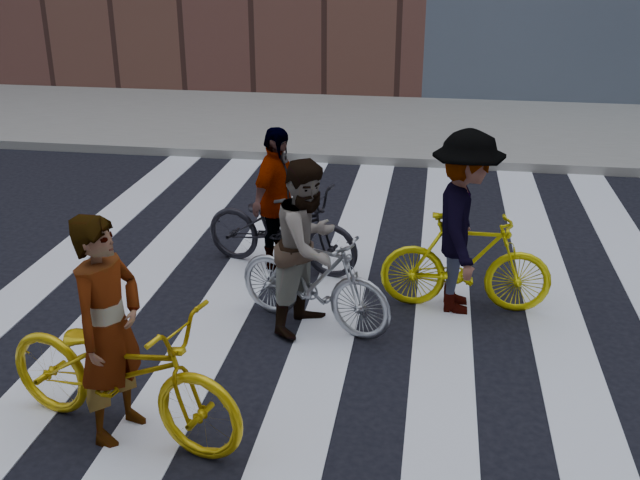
% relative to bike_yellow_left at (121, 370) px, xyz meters
% --- Properties ---
extents(ground, '(100.00, 100.00, 0.00)m').
position_rel_bike_yellow_left_xyz_m(ground, '(1.83, 2.42, -0.54)').
color(ground, black).
rests_on(ground, ground).
extents(sidewalk_far, '(100.00, 5.00, 0.15)m').
position_rel_bike_yellow_left_xyz_m(sidewalk_far, '(1.83, 9.92, -0.47)').
color(sidewalk_far, gray).
rests_on(sidewalk_far, ground).
extents(zebra_crosswalk, '(8.25, 10.00, 0.01)m').
position_rel_bike_yellow_left_xyz_m(zebra_crosswalk, '(1.83, 2.42, -0.54)').
color(zebra_crosswalk, white).
rests_on(zebra_crosswalk, ground).
extents(bike_yellow_left, '(2.19, 1.24, 1.09)m').
position_rel_bike_yellow_left_xyz_m(bike_yellow_left, '(0.00, 0.00, 0.00)').
color(bike_yellow_left, '#CAA30B').
rests_on(bike_yellow_left, ground).
extents(bike_silver_mid, '(1.70, 1.04, 0.99)m').
position_rel_bike_yellow_left_xyz_m(bike_silver_mid, '(1.13, 1.88, -0.05)').
color(bike_silver_mid, '#94979D').
rests_on(bike_silver_mid, ground).
extents(bike_yellow_right, '(1.70, 0.49, 1.02)m').
position_rel_bike_yellow_left_xyz_m(bike_yellow_right, '(2.57, 2.49, -0.04)').
color(bike_yellow_right, yellow).
rests_on(bike_yellow_right, ground).
extents(bike_dark_rear, '(1.96, 1.10, 0.98)m').
position_rel_bike_yellow_left_xyz_m(bike_dark_rear, '(0.55, 3.19, -0.06)').
color(bike_dark_rear, black).
rests_on(bike_dark_rear, ground).
extents(rider_left, '(0.58, 0.73, 1.77)m').
position_rel_bike_yellow_left_xyz_m(rider_left, '(-0.05, 0.00, 0.34)').
color(rider_left, slate).
rests_on(rider_left, ground).
extents(rider_mid, '(0.89, 0.99, 1.68)m').
position_rel_bike_yellow_left_xyz_m(rider_mid, '(1.08, 1.88, 0.29)').
color(rider_mid, slate).
rests_on(rider_mid, ground).
extents(rider_right, '(0.70, 1.20, 1.85)m').
position_rel_bike_yellow_left_xyz_m(rider_right, '(2.52, 2.49, 0.38)').
color(rider_right, slate).
rests_on(rider_right, ground).
extents(rider_rear, '(0.63, 1.03, 1.63)m').
position_rel_bike_yellow_left_xyz_m(rider_rear, '(0.50, 3.19, 0.27)').
color(rider_rear, slate).
rests_on(rider_rear, ground).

